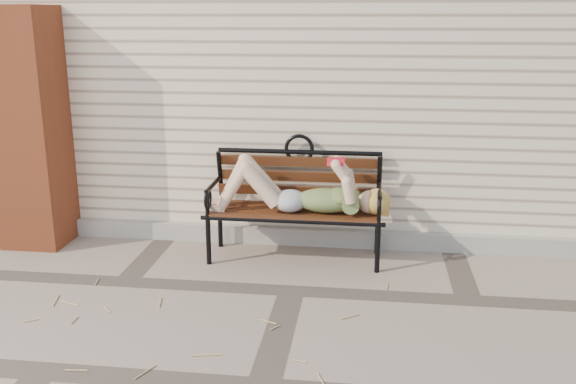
# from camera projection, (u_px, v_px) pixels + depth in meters

# --- Properties ---
(ground) EXTENTS (80.00, 80.00, 0.00)m
(ground) POSITION_uv_depth(u_px,v_px,m) (292.00, 291.00, 4.63)
(ground) COLOR gray
(ground) RESTS_ON ground
(house_wall) EXTENTS (8.00, 4.00, 3.00)m
(house_wall) POSITION_uv_depth(u_px,v_px,m) (325.00, 54.00, 7.09)
(house_wall) COLOR beige
(house_wall) RESTS_ON ground
(foundation_strip) EXTENTS (8.00, 0.10, 0.15)m
(foundation_strip) POSITION_uv_depth(u_px,v_px,m) (305.00, 236.00, 5.54)
(foundation_strip) COLOR gray
(foundation_strip) RESTS_ON ground
(brick_pillar) EXTENTS (0.50, 0.50, 2.00)m
(brick_pillar) POSITION_uv_depth(u_px,v_px,m) (30.00, 129.00, 5.36)
(brick_pillar) COLOR #AE4C27
(brick_pillar) RESTS_ON ground
(garden_bench) EXTENTS (1.51, 0.60, 0.98)m
(garden_bench) POSITION_uv_depth(u_px,v_px,m) (296.00, 191.00, 5.18)
(garden_bench) COLOR black
(garden_bench) RESTS_ON ground
(reading_woman) EXTENTS (1.42, 0.32, 0.45)m
(reading_woman) POSITION_uv_depth(u_px,v_px,m) (296.00, 191.00, 5.06)
(reading_woman) COLOR #0A3449
(reading_woman) RESTS_ON ground
(straw_scatter) EXTENTS (2.80, 1.51, 0.01)m
(straw_scatter) POSITION_uv_depth(u_px,v_px,m) (252.00, 340.00, 3.92)
(straw_scatter) COLOR tan
(straw_scatter) RESTS_ON ground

